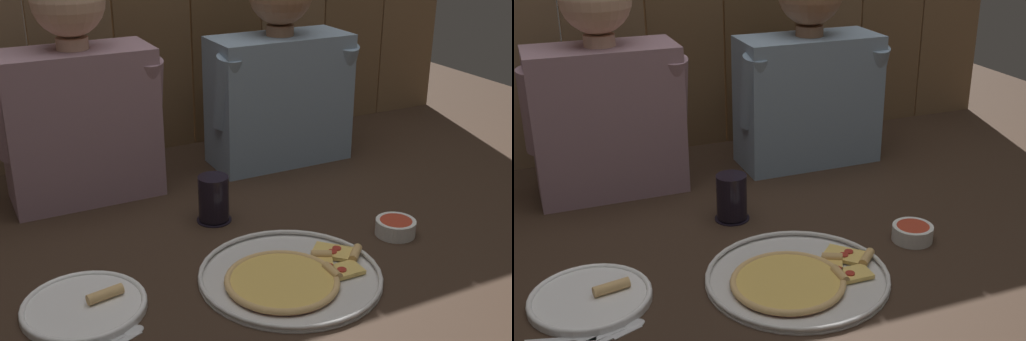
% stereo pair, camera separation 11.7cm
% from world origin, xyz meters
% --- Properties ---
extents(ground_plane, '(3.20, 3.20, 0.00)m').
position_xyz_m(ground_plane, '(0.00, 0.00, 0.00)').
color(ground_plane, '#332319').
extents(pizza_tray, '(0.39, 0.39, 0.03)m').
position_xyz_m(pizza_tray, '(-0.02, -0.09, 0.01)').
color(pizza_tray, silver).
rests_on(pizza_tray, ground).
extents(dinner_plate, '(0.25, 0.25, 0.03)m').
position_xyz_m(dinner_plate, '(-0.43, -0.00, 0.01)').
color(dinner_plate, white).
rests_on(dinner_plate, ground).
extents(drinking_glass, '(0.09, 0.09, 0.12)m').
position_xyz_m(drinking_glass, '(-0.05, 0.24, 0.06)').
color(drinking_glass, black).
rests_on(drinking_glass, ground).
extents(dipping_bowl, '(0.10, 0.10, 0.04)m').
position_xyz_m(dipping_bowl, '(0.31, -0.02, 0.02)').
color(dipping_bowl, white).
rests_on(dipping_bowl, ground).
extents(table_fork, '(0.13, 0.05, 0.01)m').
position_xyz_m(table_fork, '(-0.50, -0.11, 0.00)').
color(table_fork, silver).
rests_on(table_fork, ground).
extents(table_knife, '(0.15, 0.07, 0.01)m').
position_xyz_m(table_knife, '(-0.43, -0.14, 0.00)').
color(table_knife, silver).
rests_on(table_knife, ground).
extents(table_spoon, '(0.14, 0.06, 0.01)m').
position_xyz_m(table_spoon, '(-0.39, -0.12, 0.00)').
color(table_spoon, silver).
rests_on(table_spoon, ground).
extents(diner_left, '(0.42, 0.20, 0.62)m').
position_xyz_m(diner_left, '(-0.30, 0.54, 0.29)').
color(diner_left, gray).
rests_on(diner_left, ground).
extents(diner_right, '(0.45, 0.21, 0.61)m').
position_xyz_m(diner_right, '(0.30, 0.54, 0.28)').
color(diner_right, '#849EB7').
rests_on(diner_right, ground).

